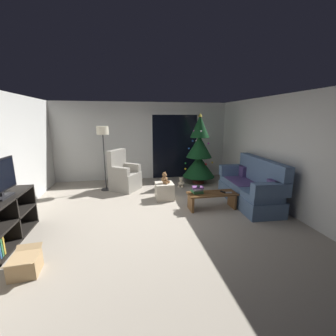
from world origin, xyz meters
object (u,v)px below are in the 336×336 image
object	(u,v)px
coffee_table	(212,198)
media_shelf	(2,223)
teddy_bear_chestnut	(165,179)
remote_black	(223,192)
couch	(251,187)
book_stack	(197,190)
floor_lamp	(103,137)
ottoman	(164,191)
remote_silver	(228,193)
cell_phone	(198,186)
christmas_tree	(199,153)
armchair	(124,176)
teddy_bear_cream_by_tree	(181,183)
cardboard_box_open_near_shelf	(25,265)

from	to	relation	value
coffee_table	media_shelf	size ratio (longest dim) A/B	0.79
media_shelf	teddy_bear_chestnut	xyz separation A→B (m)	(2.89, 1.53, 0.17)
coffee_table	remote_black	distance (m)	0.29
couch	book_stack	size ratio (longest dim) A/B	7.12
floor_lamp	ottoman	size ratio (longest dim) A/B	4.05
remote_silver	teddy_bear_chestnut	xyz separation A→B (m)	(-1.29, 0.86, 0.15)
remote_black	floor_lamp	distance (m)	3.46
cell_phone	floor_lamp	xyz separation A→B (m)	(-2.14, 1.80, 0.98)
coffee_table	christmas_tree	distance (m)	2.14
coffee_table	teddy_bear_chestnut	size ratio (longest dim) A/B	3.86
media_shelf	floor_lamp	bearing A→B (deg)	61.81
cell_phone	remote_silver	bearing A→B (deg)	15.58
remote_silver	ottoman	bearing A→B (deg)	64.37
armchair	ottoman	xyz separation A→B (m)	(1.00, -0.99, -0.19)
armchair	floor_lamp	xyz separation A→B (m)	(-0.51, 0.05, 1.10)
cell_phone	floor_lamp	distance (m)	2.96
couch	teddy_bear_cream_by_tree	xyz separation A→B (m)	(-1.31, 1.58, -0.28)
cell_phone	armchair	xyz separation A→B (m)	(-1.63, 1.75, -0.13)
remote_silver	cell_phone	distance (m)	0.69
remote_black	christmas_tree	bearing A→B (deg)	-115.31
coffee_table	couch	bearing A→B (deg)	7.23
christmas_tree	remote_black	bearing A→B (deg)	-92.40
remote_silver	teddy_bear_chestnut	world-z (taller)	teddy_bear_chestnut
cell_phone	couch	bearing A→B (deg)	28.74
ottoman	armchair	bearing A→B (deg)	135.50
remote_black	ottoman	xyz separation A→B (m)	(-1.20, 0.81, -0.17)
cell_phone	coffee_table	bearing A→B (deg)	19.89
remote_black	armchair	size ratio (longest dim) A/B	0.14
book_stack	ottoman	bearing A→B (deg)	128.70
floor_lamp	media_shelf	xyz separation A→B (m)	(-1.37, -2.56, -1.14)
couch	media_shelf	world-z (taller)	couch
remote_black	cardboard_box_open_near_shelf	bearing A→B (deg)	1.77
remote_silver	cell_phone	xyz separation A→B (m)	(-0.66, 0.10, 0.15)
couch	remote_black	size ratio (longest dim) A/B	12.68
media_shelf	ottoman	bearing A→B (deg)	28.01
remote_silver	cardboard_box_open_near_shelf	size ratio (longest dim) A/B	0.30
remote_black	cardboard_box_open_near_shelf	world-z (taller)	remote_black
remote_silver	book_stack	distance (m)	0.69
coffee_table	remote_silver	size ratio (longest dim) A/B	7.05
remote_black	book_stack	distance (m)	0.59
remote_black	media_shelf	world-z (taller)	media_shelf
teddy_bear_cream_by_tree	coffee_table	bearing A→B (deg)	-80.40
cell_phone	teddy_bear_chestnut	size ratio (longest dim) A/B	0.50
armchair	floor_lamp	bearing A→B (deg)	174.89
teddy_bear_cream_by_tree	remote_black	bearing A→B (deg)	-72.55
coffee_table	book_stack	size ratio (longest dim) A/B	3.96
remote_black	christmas_tree	world-z (taller)	christmas_tree
teddy_bear_cream_by_tree	book_stack	bearing A→B (deg)	-91.52
remote_black	teddy_bear_chestnut	size ratio (longest dim) A/B	0.55
remote_silver	cardboard_box_open_near_shelf	xyz separation A→B (m)	(-3.54, -1.52, -0.25)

